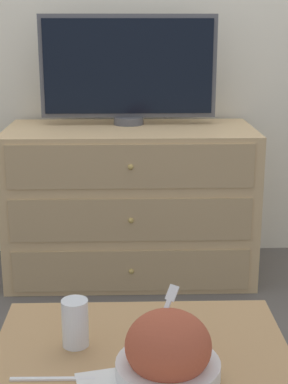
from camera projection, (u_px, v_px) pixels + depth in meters
The scene contains 7 objects.
ground_plane at pixel (138, 249), 3.25m from camera, with size 12.00×12.00×0.00m, color #56514C.
wall_back at pixel (138, 3), 2.91m from camera, with size 12.00×0.05×2.60m.
dresser at pixel (131, 202), 2.86m from camera, with size 1.17×0.56×0.73m.
tv at pixel (128, 68), 2.79m from camera, with size 0.84×0.14×0.52m.
takeout_bowl at pixel (168, 352), 1.28m from camera, with size 0.23×0.23×0.19m.
drink_cup at pixel (75, 326), 1.42m from camera, with size 0.06×0.06×0.12m.
knife at pixel (52, 379), 1.29m from camera, with size 0.19×0.01×0.01m.
Camera 1 is at (-0.06, -3.03, 1.20)m, focal length 55.00 mm.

